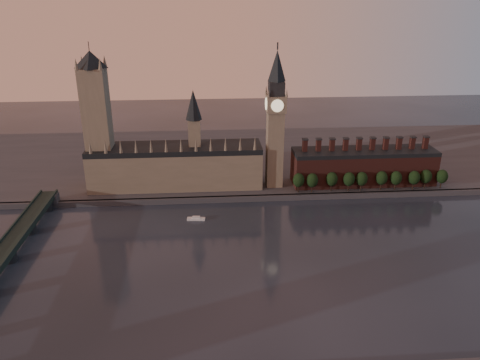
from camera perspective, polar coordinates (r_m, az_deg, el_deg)
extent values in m
plane|color=black|center=(268.03, 5.27, -10.46)|extent=(900.00, 900.00, 0.00)
cube|color=#404045|center=(345.72, 2.93, -2.21)|extent=(900.00, 4.00, 4.00)
cube|color=#404045|center=(428.93, 1.48, 2.69)|extent=(900.00, 180.00, 4.00)
cube|color=#7E6F5A|center=(361.24, -7.80, 1.43)|extent=(130.00, 30.00, 28.00)
cube|color=black|center=(356.03, -7.93, 3.85)|extent=(130.00, 30.00, 4.00)
cube|color=#7E6F5A|center=(352.38, -5.57, 5.47)|extent=(9.00, 9.00, 24.00)
cone|color=black|center=(346.62, -5.71, 9.11)|extent=(12.00, 12.00, 22.00)
cone|color=#7E6F5A|center=(349.81, -17.82, 3.86)|extent=(2.60, 2.60, 10.00)
cone|color=#7E6F5A|center=(347.41, -16.10, 3.94)|extent=(2.60, 2.60, 10.00)
cone|color=#7E6F5A|center=(345.33, -14.36, 4.01)|extent=(2.60, 2.60, 10.00)
cone|color=#7E6F5A|center=(343.57, -12.59, 4.08)|extent=(2.60, 2.60, 10.00)
cone|color=#7E6F5A|center=(342.13, -10.81, 4.15)|extent=(2.60, 2.60, 10.00)
cone|color=#7E6F5A|center=(341.03, -9.02, 4.21)|extent=(2.60, 2.60, 10.00)
cone|color=#7E6F5A|center=(340.26, -7.22, 4.27)|extent=(2.60, 2.60, 10.00)
cone|color=#7E6F5A|center=(339.83, -5.41, 4.32)|extent=(2.60, 2.60, 10.00)
cone|color=#7E6F5A|center=(339.74, -3.59, 4.37)|extent=(2.60, 2.60, 10.00)
cone|color=#7E6F5A|center=(339.98, -1.78, 4.42)|extent=(2.60, 2.60, 10.00)
cone|color=#7E6F5A|center=(340.56, 0.03, 4.46)|extent=(2.60, 2.60, 10.00)
cone|color=#7E6F5A|center=(341.48, 1.83, 4.50)|extent=(2.60, 2.60, 10.00)
cube|color=#7E6F5A|center=(359.75, -16.87, 5.79)|extent=(18.00, 18.00, 90.00)
cone|color=black|center=(349.92, -17.80, 13.83)|extent=(24.00, 24.00, 12.00)
cylinder|color=#232326|center=(349.23, -17.91, 14.80)|extent=(0.50, 0.50, 12.00)
cone|color=#7E6F5A|center=(344.39, -19.38, 13.19)|extent=(3.00, 3.00, 8.00)
cone|color=#7E6F5A|center=(340.69, -16.71, 13.41)|extent=(3.00, 3.00, 8.00)
cone|color=#7E6F5A|center=(359.76, -18.75, 13.59)|extent=(3.00, 3.00, 8.00)
cone|color=#7E6F5A|center=(356.21, -16.19, 13.80)|extent=(3.00, 3.00, 8.00)
cube|color=#7E6F5A|center=(354.38, 4.24, 3.74)|extent=(12.00, 12.00, 58.00)
cube|color=#7E6F5A|center=(345.13, 4.41, 9.27)|extent=(14.00, 14.00, 12.00)
cube|color=#232326|center=(342.91, 4.46, 11.07)|extent=(11.00, 11.00, 10.00)
cone|color=black|center=(340.29, 4.54, 13.71)|extent=(13.00, 13.00, 22.00)
cylinder|color=#232326|center=(338.65, 4.61, 15.97)|extent=(1.00, 1.00, 5.00)
cylinder|color=beige|center=(338.19, 4.58, 9.00)|extent=(9.00, 0.50, 9.00)
cylinder|color=beige|center=(352.08, 4.24, 9.53)|extent=(9.00, 0.50, 9.00)
cylinder|color=beige|center=(344.15, 3.20, 9.27)|extent=(0.50, 9.00, 9.00)
cylinder|color=beige|center=(346.26, 5.60, 9.27)|extent=(0.50, 9.00, 9.00)
cone|color=#7E6F5A|center=(336.07, 3.50, 10.52)|extent=(2.00, 2.00, 6.00)
cone|color=#7E6F5A|center=(338.02, 5.72, 10.52)|extent=(2.00, 2.00, 6.00)
cone|color=#7E6F5A|center=(348.72, 3.22, 10.94)|extent=(2.00, 2.00, 6.00)
cone|color=#7E6F5A|center=(350.60, 5.36, 10.94)|extent=(2.00, 2.00, 6.00)
cube|color=#50231E|center=(376.29, 14.78, 1.41)|extent=(110.00, 25.00, 24.00)
cube|color=black|center=(371.95, 14.98, 3.36)|extent=(110.00, 25.00, 3.00)
cube|color=#50231E|center=(357.63, 7.91, 4.18)|extent=(3.50, 3.50, 9.00)
cube|color=#232326|center=(356.16, 7.96, 4.95)|extent=(4.20, 4.20, 1.00)
cube|color=#50231E|center=(359.92, 9.55, 4.20)|extent=(3.50, 3.50, 9.00)
cube|color=#232326|center=(358.46, 9.59, 4.96)|extent=(4.20, 4.20, 1.00)
cube|color=#50231E|center=(362.50, 11.15, 4.21)|extent=(3.50, 3.50, 9.00)
cube|color=#232326|center=(361.05, 11.21, 4.97)|extent=(4.20, 4.20, 1.00)
cube|color=#50231E|center=(365.37, 12.74, 4.23)|extent=(3.50, 3.50, 9.00)
cube|color=#232326|center=(363.93, 12.81, 4.98)|extent=(4.20, 4.20, 1.00)
cube|color=#50231E|center=(368.50, 14.30, 4.23)|extent=(3.50, 3.50, 9.00)
cube|color=#232326|center=(367.07, 14.37, 4.98)|extent=(4.20, 4.20, 1.00)
cube|color=#50231E|center=(371.90, 15.83, 4.24)|extent=(3.50, 3.50, 9.00)
cube|color=#232326|center=(370.49, 15.91, 4.98)|extent=(4.20, 4.20, 1.00)
cube|color=#50231E|center=(375.57, 17.34, 4.24)|extent=(3.50, 3.50, 9.00)
cube|color=#232326|center=(374.17, 17.42, 4.97)|extent=(4.20, 4.20, 1.00)
cube|color=#50231E|center=(379.48, 18.81, 4.24)|extent=(3.50, 3.50, 9.00)
cube|color=#232326|center=(378.10, 18.90, 4.96)|extent=(4.20, 4.20, 1.00)
cube|color=#50231E|center=(383.64, 20.25, 4.24)|extent=(3.50, 3.50, 9.00)
cube|color=#232326|center=(382.27, 20.35, 4.95)|extent=(4.20, 4.20, 1.00)
cube|color=#50231E|center=(388.03, 21.66, 4.23)|extent=(3.50, 3.50, 9.00)
cube|color=#232326|center=(386.68, 21.77, 4.94)|extent=(4.20, 4.20, 1.00)
cylinder|color=black|center=(352.34, 7.11, -1.00)|extent=(0.80, 0.80, 6.00)
ellipsoid|color=black|center=(349.88, 7.16, -0.01)|extent=(8.60, 8.60, 10.75)
cylinder|color=black|center=(353.44, 8.74, -1.01)|extent=(0.80, 0.80, 6.00)
ellipsoid|color=black|center=(350.99, 8.80, -0.03)|extent=(8.60, 8.60, 10.75)
cylinder|color=black|center=(358.28, 11.06, -0.85)|extent=(0.80, 0.80, 6.00)
ellipsoid|color=black|center=(355.86, 11.13, 0.12)|extent=(8.60, 8.60, 10.75)
cylinder|color=black|center=(360.76, 13.06, -0.86)|extent=(0.80, 0.80, 6.00)
ellipsoid|color=black|center=(358.37, 13.15, 0.10)|extent=(8.60, 8.60, 10.75)
cylinder|color=black|center=(363.74, 14.52, -0.81)|extent=(0.80, 0.80, 6.00)
ellipsoid|color=black|center=(361.36, 14.62, 0.14)|extent=(8.60, 8.60, 10.75)
cylinder|color=black|center=(369.35, 16.78, -0.70)|extent=(0.80, 0.80, 6.00)
ellipsoid|color=black|center=(367.01, 16.88, 0.24)|extent=(8.60, 8.60, 10.75)
cylinder|color=black|center=(372.65, 18.37, -0.69)|extent=(0.80, 0.80, 6.00)
ellipsoid|color=black|center=(370.33, 18.49, 0.24)|extent=(8.60, 8.60, 10.75)
cylinder|color=black|center=(377.83, 20.34, -0.64)|extent=(0.80, 0.80, 6.00)
ellipsoid|color=black|center=(375.54, 20.47, 0.27)|extent=(8.60, 8.60, 10.75)
cylinder|color=black|center=(383.31, 21.59, -0.51)|extent=(0.80, 0.80, 6.00)
ellipsoid|color=black|center=(381.06, 21.73, 0.40)|extent=(8.60, 8.60, 10.75)
cylinder|color=black|center=(388.02, 23.27, -0.50)|extent=(0.80, 0.80, 6.00)
ellipsoid|color=black|center=(385.79, 23.41, 0.40)|extent=(8.60, 8.60, 10.75)
cube|color=black|center=(277.21, -27.07, -9.23)|extent=(1.00, 200.00, 1.30)
cube|color=#404045|center=(359.97, -22.37, -2.06)|extent=(14.00, 8.00, 6.00)
cylinder|color=#232326|center=(300.10, -26.30, -8.23)|extent=(8.00, 8.00, 7.75)
cylinder|color=#232326|center=(327.93, -24.25, -5.30)|extent=(8.00, 8.00, 7.75)
cylinder|color=#232326|center=(356.84, -22.53, -2.84)|extent=(8.00, 8.00, 7.75)
cube|color=silver|center=(318.65, -5.37, -4.74)|extent=(12.38, 4.55, 1.38)
cube|color=silver|center=(318.11, -5.38, -4.55)|extent=(5.40, 3.06, 1.04)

